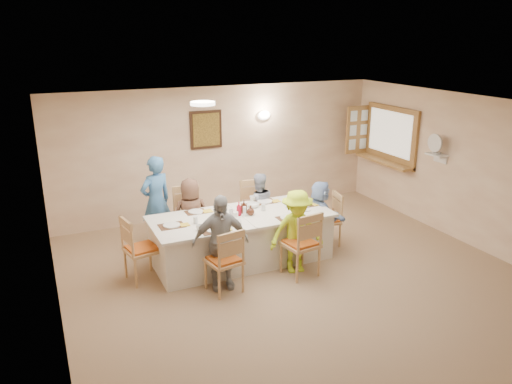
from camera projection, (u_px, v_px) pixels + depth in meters
name	position (u px, v px, depth m)	size (l,w,h in m)	color
ground	(310.00, 288.00, 7.03)	(7.00, 7.00, 0.00)	#8B6B4D
room_walls	(314.00, 186.00, 6.57)	(7.00, 7.00, 7.00)	tan
wall_picture	(206.00, 130.00, 9.40)	(0.62, 0.05, 0.72)	black
wall_sconce	(264.00, 115.00, 9.80)	(0.26, 0.09, 0.18)	white
ceiling_light	(203.00, 103.00, 7.19)	(0.36, 0.36, 0.05)	white
serving_hatch	(391.00, 135.00, 9.92)	(0.06, 1.50, 1.15)	olive
hatch_sill	(384.00, 161.00, 10.04)	(0.30, 1.50, 0.05)	olive
shutter_door	(358.00, 130.00, 10.48)	(0.55, 0.04, 1.00)	olive
fan_shelf	(437.00, 155.00, 8.75)	(0.22, 0.36, 0.03)	white
desk_fan	(436.00, 147.00, 8.69)	(0.30, 0.30, 0.28)	#A5A5A8
dining_table	(242.00, 238.00, 7.80)	(2.79, 1.18, 0.76)	silver
chair_back_left	(189.00, 219.00, 8.22)	(0.50, 0.50, 1.03)	tan
chair_back_right	(255.00, 210.00, 8.69)	(0.48, 0.48, 0.99)	tan
chair_front_left	(224.00, 259.00, 6.84)	(0.46, 0.46, 0.95)	tan
chair_front_right	(300.00, 243.00, 7.30)	(0.49, 0.49, 1.02)	tan
chair_left_end	(142.00, 248.00, 7.16)	(0.47, 0.47, 0.98)	tan
chair_right_end	(326.00, 219.00, 8.39)	(0.43, 0.43, 0.90)	tan
diner_back_left	(191.00, 215.00, 8.08)	(0.62, 0.42, 1.23)	brown
diner_back_right	(258.00, 207.00, 8.56)	(0.64, 0.54, 1.19)	#9DA6BB
diner_front_left	(220.00, 242.00, 6.88)	(0.84, 0.44, 1.37)	#9B9B9B
diner_front_right	(297.00, 232.00, 7.37)	(0.89, 0.59, 1.28)	#D2FE28
diner_right_end	(320.00, 214.00, 8.30)	(0.37, 1.06, 1.13)	#92B2E6
caregiver	(156.00, 201.00, 8.26)	(0.66, 0.54, 1.55)	#3F7AB9
placemat_fl	(214.00, 230.00, 7.08)	(0.38, 0.28, 0.01)	#472B19
plate_fl	(214.00, 230.00, 7.08)	(0.23, 0.23, 0.01)	white
napkin_fl	(227.00, 229.00, 7.11)	(0.13, 0.13, 0.01)	yellow
placemat_fr	(289.00, 218.00, 7.56)	(0.35, 0.26, 0.01)	#472B19
plate_fr	(289.00, 217.00, 7.55)	(0.25, 0.25, 0.02)	white
napkin_fr	(301.00, 217.00, 7.58)	(0.13, 0.13, 0.01)	yellow
placemat_bl	(196.00, 212.00, 7.81)	(0.32, 0.24, 0.01)	#472B19
plate_bl	(196.00, 211.00, 7.81)	(0.23, 0.23, 0.01)	white
napkin_bl	(208.00, 211.00, 7.84)	(0.15, 0.15, 0.01)	yellow
placemat_br	(265.00, 202.00, 8.28)	(0.35, 0.26, 0.01)	#472B19
plate_br	(265.00, 201.00, 8.28)	(0.25, 0.25, 0.02)	white
napkin_br	(276.00, 201.00, 8.31)	(0.14, 0.14, 0.01)	yellow
placemat_le	(172.00, 226.00, 7.25)	(0.37, 0.27, 0.01)	#472B19
plate_le	(172.00, 225.00, 7.25)	(0.25, 0.25, 0.02)	white
napkin_le	(185.00, 225.00, 7.28)	(0.13, 0.13, 0.01)	yellow
placemat_re	(305.00, 205.00, 8.12)	(0.34, 0.25, 0.01)	#472B19
plate_re	(305.00, 205.00, 8.12)	(0.22, 0.22, 0.01)	white
napkin_re	(316.00, 204.00, 8.15)	(0.13, 0.13, 0.01)	yellow
teacup_a	(200.00, 228.00, 7.09)	(0.13, 0.13, 0.08)	white
teacup_b	(253.00, 199.00, 8.30)	(0.13, 0.13, 0.09)	white
bowl_a	(232.00, 222.00, 7.34)	(0.32, 0.32, 0.06)	white
bowl_b	(253.00, 205.00, 8.04)	(0.25, 0.25, 0.06)	white
condiment_ketchup	(239.00, 209.00, 7.64)	(0.10, 0.10, 0.21)	#AD0E25
condiment_brown	(244.00, 206.00, 7.76)	(0.12, 0.12, 0.21)	#431F11
condiment_malt	(251.00, 210.00, 7.67)	(0.13, 0.13, 0.16)	#431F11
drinking_glass	(231.00, 212.00, 7.65)	(0.07, 0.07, 0.11)	silver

